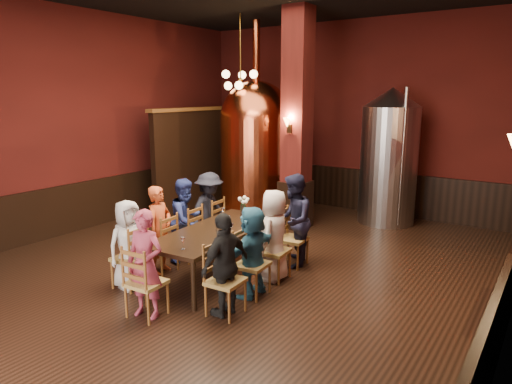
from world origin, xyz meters
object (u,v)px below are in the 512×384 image
Objects in this scene: person_0 at (129,244)px; steel_vessel at (389,157)px; dining_table at (216,234)px; person_1 at (160,230)px; rose_vase at (243,202)px; person_2 at (186,220)px; copper_kettle at (256,147)px.

steel_vessel is at bearing -8.85° from person_0.
dining_table is 0.91m from person_1.
rose_vase is (-1.38, -3.51, -0.51)m from steel_vessel.
steel_vessel is at bearing 71.18° from dining_table.
steel_vessel reaches higher than person_0.
person_2 is (-0.05, 0.66, 0.01)m from person_1.
copper_kettle is at bearing 110.70° from dining_table.
person_0 is at bearing 174.07° from person_1.
person_2 reaches higher than person_1.
person_1 is at bearing 177.96° from person_2.
steel_vessel is 3.81m from rose_vase.
person_1 is (-0.05, 0.67, 0.04)m from person_0.
steel_vessel is 8.95× the size of rose_vase.
dining_table is 1.75× the size of person_1.
person_1 reaches higher than dining_table.
copper_kettle is at bearing 1.33° from person_1.
person_1 is (-0.83, -0.39, 0.02)m from dining_table.
person_1 reaches higher than person_0.
person_1 reaches higher than rose_vase.
person_2 is (-0.87, 0.27, 0.02)m from dining_table.
person_1 is at bearing -78.77° from copper_kettle.
steel_vessel reaches higher than rose_vase.
rose_vase is at bearing -60.44° from copper_kettle.
copper_kettle is at bearing 6.68° from person_2.
dining_table is 7.50× the size of rose_vase.
steel_vessel reaches higher than dining_table.
person_2 is 0.48× the size of steel_vessel.
person_1 is 0.66m from person_2.
copper_kettle is at bearing -159.52° from steel_vessel.
dining_table is 0.84× the size of steel_vessel.
person_0 is 0.93× the size of person_2.
copper_kettle reaches higher than dining_table.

